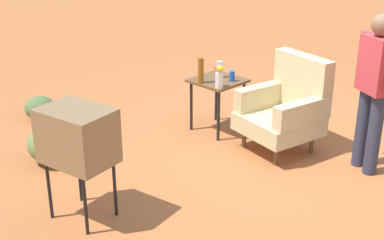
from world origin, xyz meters
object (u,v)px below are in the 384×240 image
(soda_can_blue, at_px, (232,76))
(bottle_short_clear, at_px, (220,69))
(tv_on_stand, at_px, (78,137))
(flower_vase, at_px, (219,75))
(person_standing, at_px, (375,84))
(bottle_tall_amber, at_px, (201,71))
(side_table, at_px, (218,87))
(armchair, at_px, (286,107))

(soda_can_blue, distance_m, bottle_short_clear, 0.20)
(tv_on_stand, bearing_deg, flower_vase, 97.51)
(person_standing, relative_size, soda_can_blue, 13.44)
(person_standing, bearing_deg, tv_on_stand, -116.71)
(flower_vase, bearing_deg, tv_on_stand, -82.49)
(tv_on_stand, relative_size, bottle_tall_amber, 3.43)
(tv_on_stand, distance_m, soda_can_blue, 2.37)
(soda_can_blue, height_order, bottle_short_clear, bottle_short_clear)
(side_table, xyz_separation_m, bottle_tall_amber, (-0.05, -0.24, 0.25))
(side_table, height_order, tv_on_stand, tv_on_stand)
(soda_can_blue, xyz_separation_m, bottle_short_clear, (-0.20, -0.00, 0.04))
(bottle_short_clear, xyz_separation_m, flower_vase, (0.25, -0.28, 0.05))
(tv_on_stand, distance_m, bottle_short_clear, 2.40)
(armchair, height_order, person_standing, person_standing)
(person_standing, height_order, flower_vase, person_standing)
(side_table, relative_size, person_standing, 0.40)
(soda_can_blue, bearing_deg, person_standing, 9.00)
(bottle_short_clear, distance_m, bottle_tall_amber, 0.31)
(tv_on_stand, height_order, flower_vase, tv_on_stand)
(soda_can_blue, relative_size, flower_vase, 0.46)
(armchair, height_order, tv_on_stand, armchair)
(side_table, distance_m, bottle_tall_amber, 0.35)
(armchair, distance_m, soda_can_blue, 0.77)
(bottle_short_clear, distance_m, flower_vase, 0.38)
(person_standing, xyz_separation_m, flower_vase, (-1.58, -0.54, -0.14))
(tv_on_stand, relative_size, person_standing, 0.63)
(side_table, xyz_separation_m, tv_on_stand, (0.48, -2.27, 0.23))
(armchair, distance_m, side_table, 0.91)
(soda_can_blue, bearing_deg, side_table, -154.41)
(tv_on_stand, bearing_deg, armchair, 80.42)
(bottle_short_clear, bearing_deg, flower_vase, -48.88)
(bottle_short_clear, bearing_deg, tv_on_stand, -77.52)
(soda_can_blue, xyz_separation_m, flower_vase, (0.05, -0.28, 0.09))
(armchair, relative_size, soda_can_blue, 8.69)
(tv_on_stand, height_order, soda_can_blue, tv_on_stand)
(armchair, height_order, bottle_tall_amber, armchair)
(armchair, distance_m, person_standing, 1.02)
(tv_on_stand, relative_size, bottle_short_clear, 5.15)
(person_standing, distance_m, flower_vase, 1.68)
(tv_on_stand, bearing_deg, bottle_tall_amber, 104.73)
(person_standing, relative_size, bottle_short_clear, 8.20)
(tv_on_stand, bearing_deg, bottle_short_clear, 102.48)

